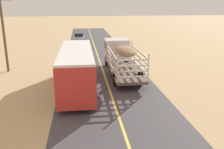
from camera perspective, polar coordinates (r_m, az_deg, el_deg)
The scene contains 4 objects.
livestock_truck at distance 24.65m, azimuth 1.81°, elevation 4.93°, with size 2.53×9.70×3.02m.
bus at distance 19.51m, azimuth -8.26°, elevation 1.51°, with size 2.54×10.00×3.21m.
car_far at distance 44.66m, azimuth -7.72°, elevation 8.61°, with size 1.80×4.40×1.46m.
power_pole_mid at distance 26.24m, azimuth -24.01°, elevation 9.30°, with size 2.20×0.24×7.59m.
Camera 1 is at (-2.14, -6.03, 6.76)m, focal length 39.16 mm.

